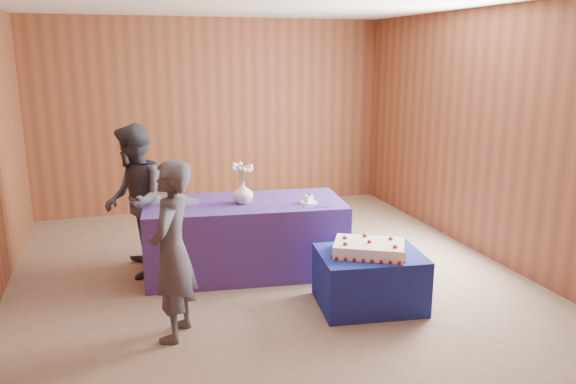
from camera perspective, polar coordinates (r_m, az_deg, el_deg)
name	(u,v)px	position (r m, az deg, el deg)	size (l,w,h in m)	color
ground	(273,284)	(5.62, -1.58, -9.29)	(6.00, 6.00, 0.00)	#86735C
room_shell	(271,100)	(5.18, -1.71, 9.35)	(5.04, 6.04, 2.72)	brown
cake_table	(369,279)	(5.13, 8.27, -8.75)	(0.90, 0.70, 0.50)	navy
serving_table	(245,237)	(5.81, -4.36, -4.58)	(2.00, 0.90, 0.75)	#4C338E
sheet_cake	(369,248)	(4.99, 8.23, -5.68)	(0.75, 0.67, 0.15)	white
vase	(243,193)	(5.64, -4.62, -0.05)	(0.21, 0.21, 0.22)	silver
flower_spray	(242,168)	(5.58, -4.67, 2.44)	(0.22, 0.22, 0.17)	#2D5D25
platter	(183,202)	(5.74, -10.65, -1.02)	(0.33, 0.33, 0.02)	#6652A5
plate	(309,202)	(5.65, 2.11, -1.06)	(0.18, 0.18, 0.01)	white
cake_slice	(309,198)	(5.64, 2.12, -0.66)	(0.10, 0.09, 0.09)	white
knife	(315,207)	(5.50, 2.81, -1.54)	(0.26, 0.02, 0.00)	silver
guest_left	(172,252)	(4.47, -11.69, -5.95)	(0.52, 0.34, 1.44)	#3B3A45
guest_right	(135,201)	(5.84, -15.30, -0.88)	(0.75, 0.59, 1.55)	#33343E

